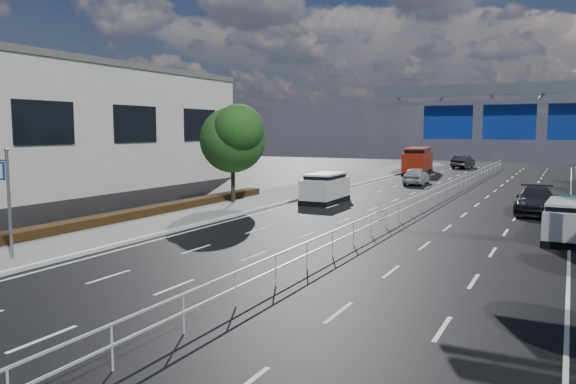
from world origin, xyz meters
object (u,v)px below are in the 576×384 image
at_px(toilet_sign, 0,184).
at_px(near_car_silver, 416,176).
at_px(white_minivan, 325,188).
at_px(parked_car_teal, 569,207).
at_px(silver_minivan, 568,221).
at_px(overhead_gantry, 529,114).
at_px(red_bus, 418,160).
at_px(near_car_dark, 463,162).
at_px(parked_car_dark, 535,201).

relative_size(toilet_sign, near_car_silver, 0.92).
distance_m(white_minivan, parked_car_teal, 15.09).
bearing_deg(toilet_sign, near_car_silver, 80.03).
distance_m(silver_minivan, parked_car_teal, 7.29).
height_order(overhead_gantry, red_bus, overhead_gantry).
bearing_deg(near_car_dark, overhead_gantry, 109.03).
bearing_deg(silver_minivan, toilet_sign, -141.38).
bearing_deg(overhead_gantry, toilet_sign, -150.40).
height_order(near_car_dark, parked_car_dark, near_car_dark).
bearing_deg(toilet_sign, overhead_gantry, 29.60).
bearing_deg(near_car_dark, near_car_silver, 97.09).
bearing_deg(toilet_sign, silver_minivan, 36.02).
relative_size(toilet_sign, silver_minivan, 0.97).
bearing_deg(parked_car_dark, near_car_dark, 103.64).
xyz_separation_m(white_minivan, near_car_dark, (2.37, 40.86, -0.16)).
bearing_deg(parked_car_dark, near_car_silver, 124.37).
bearing_deg(overhead_gantry, red_bus, 109.32).
xyz_separation_m(overhead_gantry, near_car_dark, (-11.15, 52.41, -4.77)).
bearing_deg(parked_car_dark, white_minivan, -178.09).
height_order(overhead_gantry, parked_car_teal, overhead_gantry).
distance_m(red_bus, parked_car_dark, 31.55).
height_order(near_car_dark, parked_car_teal, near_car_dark).
bearing_deg(near_car_dark, parked_car_teal, 114.17).
relative_size(white_minivan, silver_minivan, 1.06).
distance_m(red_bus, parked_car_teal, 33.38).
bearing_deg(toilet_sign, red_bus, 86.10).
height_order(near_car_dark, silver_minivan, silver_minivan).
height_order(toilet_sign, overhead_gantry, overhead_gantry).
distance_m(red_bus, near_car_silver, 13.66).
bearing_deg(parked_car_dark, silver_minivan, -79.53).
xyz_separation_m(toilet_sign, silver_minivan, (19.25, 14.00, -2.05)).
height_order(overhead_gantry, white_minivan, overhead_gantry).
height_order(near_car_silver, parked_car_dark, near_car_silver).
bearing_deg(toilet_sign, parked_car_dark, 52.09).
relative_size(overhead_gantry, silver_minivan, 2.30).
xyz_separation_m(silver_minivan, parked_car_dark, (-1.80, 8.42, -0.10)).
distance_m(overhead_gantry, parked_car_dark, 13.27).
distance_m(silver_minivan, parked_car_dark, 8.61).
height_order(overhead_gantry, parked_car_dark, overhead_gantry).
bearing_deg(parked_car_dark, toilet_sign, -129.50).
relative_size(red_bus, near_car_silver, 2.17).
bearing_deg(red_bus, toilet_sign, -100.55).
relative_size(toilet_sign, red_bus, 0.42).
bearing_deg(overhead_gantry, parked_car_teal, 82.09).
relative_size(white_minivan, red_bus, 0.46).
height_order(white_minivan, near_car_dark, white_minivan).
bearing_deg(near_car_silver, white_minivan, 78.26).
height_order(red_bus, parked_car_dark, red_bus).
xyz_separation_m(toilet_sign, parked_car_teal, (19.25, 21.29, -2.29)).
height_order(white_minivan, red_bus, red_bus).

